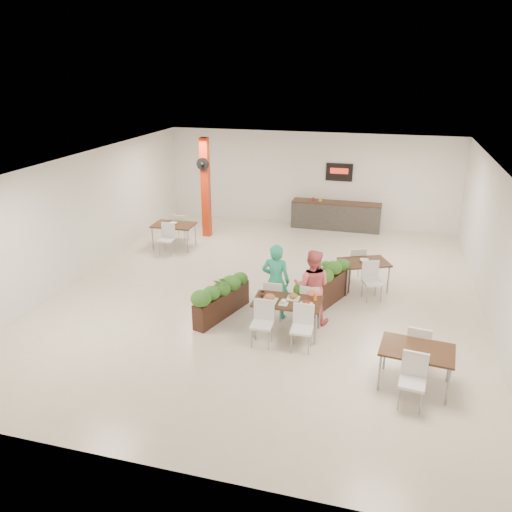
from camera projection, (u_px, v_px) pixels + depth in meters
The scene contains 12 objects.
ground at pixel (268, 293), 12.38m from camera, with size 12.00×12.00×0.00m, color beige.
room_shell at pixel (268, 215), 11.66m from camera, with size 10.10×12.10×3.22m.
red_column at pixel (206, 187), 15.94m from camera, with size 0.40×0.41×3.20m.
service_counter at pixel (336, 215), 17.06m from camera, with size 3.00×0.64×2.20m.
main_table at pixel (287, 306), 10.30m from camera, with size 1.42×1.65×0.92m.
diner_man at pixel (276, 281), 10.91m from camera, with size 0.63×0.41×1.72m, color #27A97F.
diner_woman at pixel (312, 286), 10.72m from camera, with size 0.81×0.63×1.67m, color #EC696A.
planter_left at pixel (222, 296), 11.07m from camera, with size 0.84×1.78×0.96m.
planter_right at pixel (324, 286), 11.52m from camera, with size 1.08×2.01×1.12m.
side_table_a at pixel (174, 228), 15.23m from camera, with size 1.26×1.63×0.92m.
side_table_b at pixel (364, 266), 12.35m from camera, with size 1.39×1.65×0.92m.
side_table_c at pixel (417, 355), 8.56m from camera, with size 1.31×1.66×0.92m.
Camera 1 is at (2.65, -10.92, 5.29)m, focal length 35.00 mm.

